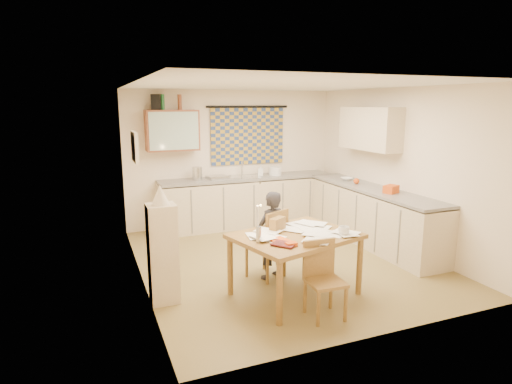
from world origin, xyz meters
name	(u,v)px	position (x,y,z in m)	size (l,w,h in m)	color
floor	(282,261)	(0.00, 0.00, -0.01)	(4.00, 4.50, 0.02)	olive
ceiling	(285,84)	(0.00, 0.00, 2.51)	(4.00, 4.50, 0.02)	white
wall_back	(232,158)	(0.00, 2.26, 1.25)	(4.00, 0.02, 2.50)	beige
wall_front	(388,214)	(0.00, -2.26, 1.25)	(4.00, 0.02, 2.50)	beige
wall_left	(137,186)	(-2.01, 0.00, 1.25)	(0.02, 4.50, 2.50)	beige
wall_right	(398,168)	(2.01, 0.00, 1.25)	(0.02, 4.50, 2.50)	beige
window_blind	(248,136)	(0.30, 2.22, 1.65)	(1.45, 0.03, 1.05)	navy
curtain_rod	(248,107)	(0.30, 2.20, 2.20)	(0.04, 0.04, 1.60)	black
wall_cabinet	(172,130)	(-1.15, 2.08, 1.80)	(0.90, 0.34, 0.70)	brown
wall_cabinet_glass	(174,131)	(-1.15, 1.91, 1.80)	(0.84, 0.02, 0.64)	#99B2A5
upper_cabinet_right	(370,129)	(1.83, 0.55, 1.85)	(0.34, 1.30, 0.70)	#C6B18C
framed_print	(135,147)	(-1.97, 0.40, 1.70)	(0.04, 0.50, 0.40)	beige
print_canvas	(137,147)	(-1.95, 0.40, 1.70)	(0.01, 0.42, 0.32)	beige
counter_back	(248,201)	(0.20, 1.95, 0.45)	(3.30, 0.62, 0.92)	#C6B18C
counter_right	(371,216)	(1.70, 0.21, 0.45)	(0.62, 2.95, 0.92)	#C6B18C
stove	(422,238)	(1.70, -0.95, 0.42)	(0.54, 0.54, 0.84)	white
sink	(246,179)	(0.15, 1.95, 0.88)	(0.55, 0.45, 0.10)	silver
tap	(242,168)	(0.15, 2.13, 1.06)	(0.03, 0.03, 0.28)	silver
dish_rack	(217,177)	(-0.39, 1.95, 0.95)	(0.35, 0.30, 0.06)	silver
kettle	(197,174)	(-0.76, 1.95, 1.04)	(0.18, 0.18, 0.24)	silver
mixing_bowl	(275,171)	(0.75, 1.95, 1.00)	(0.24, 0.24, 0.16)	white
soap_bottle	(260,170)	(0.47, 2.00, 1.02)	(0.12, 0.12, 0.21)	white
bowl	(347,179)	(1.70, 0.95, 0.95)	(0.22, 0.22, 0.05)	white
orange_bag	(391,189)	(1.70, -0.23, 0.98)	(0.22, 0.16, 0.12)	#D14A0F
fruit_orange	(356,181)	(1.65, 0.59, 0.97)	(0.10, 0.10, 0.10)	#D14A0F
speaker	(156,102)	(-1.40, 2.08, 2.28)	(0.16, 0.20, 0.26)	black
bottle_green	(162,102)	(-1.30, 2.08, 2.28)	(0.07, 0.07, 0.26)	#195926
bottle_brown	(180,102)	(-1.00, 2.08, 2.28)	(0.07, 0.07, 0.26)	brown
dining_table	(295,264)	(-0.35, -1.09, 0.38)	(1.59, 1.36, 0.75)	brown
chair_far	(267,256)	(-0.46, -0.48, 0.29)	(0.56, 0.56, 0.92)	brown
chair_near	(324,294)	(-0.31, -1.70, 0.25)	(0.39, 0.39, 0.82)	brown
person	(271,235)	(-0.42, -0.52, 0.58)	(0.50, 0.42, 1.16)	black
shelf_stand	(163,254)	(-1.84, -0.70, 0.58)	(0.32, 0.30, 1.16)	#C6B18C
lampshade	(160,195)	(-1.84, -0.70, 1.27)	(0.20, 0.20, 0.22)	beige
letter_rack	(278,224)	(-0.49, -0.87, 0.83)	(0.22, 0.10, 0.16)	brown
mug	(344,231)	(0.15, -1.33, 0.80)	(0.18, 0.18, 0.10)	white
magazine	(280,247)	(-0.72, -1.46, 0.76)	(0.30, 0.31, 0.02)	maroon
book	(274,242)	(-0.72, -1.30, 0.76)	(0.24, 0.29, 0.02)	#D14A0F
orange_box	(291,244)	(-0.59, -1.45, 0.77)	(0.12, 0.08, 0.04)	#D14A0F
eyeglasses	(320,237)	(-0.15, -1.31, 0.76)	(0.13, 0.04, 0.02)	black
candle_holder	(259,234)	(-0.86, -1.19, 0.84)	(0.06, 0.06, 0.18)	silver
candle	(258,216)	(-0.86, -1.14, 1.04)	(0.02, 0.02, 0.22)	white
candle_flame	(261,205)	(-0.84, -1.18, 1.16)	(0.02, 0.02, 0.02)	#FFCC66
papers	(306,232)	(-0.22, -1.09, 0.77)	(1.31, 1.01, 0.03)	white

